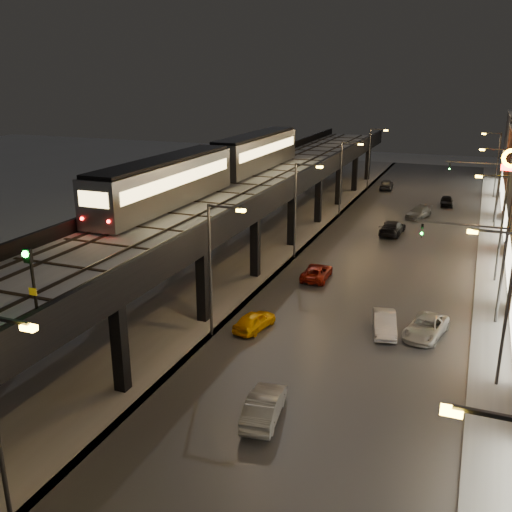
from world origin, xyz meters
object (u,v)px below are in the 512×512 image
(subway_train, at_px, (218,164))
(car_onc_red, at_px, (447,202))
(rail_signal, at_px, (30,271))
(car_far_white, at_px, (387,185))
(car_near_white, at_px, (264,407))
(car_taxi, at_px, (254,321))
(car_mid_dark, at_px, (392,228))
(car_onc_silver, at_px, (385,324))
(car_onc_white, at_px, (419,213))
(car_mid_silver, at_px, (317,273))
(car_onc_dark, at_px, (426,328))

(subway_train, height_order, car_onc_red, subway_train)
(rail_signal, xyz_separation_m, car_far_white, (4.18, 68.47, -8.23))
(subway_train, xyz_separation_m, car_near_white, (14.50, -25.91, -7.76))
(car_taxi, relative_size, car_mid_dark, 0.73)
(rail_signal, xyz_separation_m, car_onc_silver, (12.10, 18.48, -8.30))
(car_far_white, height_order, car_onc_red, car_far_white)
(subway_train, relative_size, car_onc_red, 10.15)
(car_onc_white, bearing_deg, car_mid_silver, -85.10)
(subway_train, bearing_deg, car_mid_silver, -23.89)
(car_near_white, xyz_separation_m, car_mid_dark, (0.71, 37.36, 0.03))
(car_far_white, distance_m, car_onc_silver, 50.62)
(rail_signal, relative_size, car_taxi, 0.88)
(car_near_white, relative_size, car_onc_silver, 1.07)
(car_mid_dark, distance_m, car_onc_white, 8.88)
(car_onc_red, bearing_deg, car_onc_dark, -93.04)
(car_taxi, relative_size, car_far_white, 0.86)
(rail_signal, relative_size, car_mid_dark, 0.64)
(car_mid_dark, bearing_deg, subway_train, 40.79)
(car_onc_white, bearing_deg, car_far_white, 129.19)
(subway_train, height_order, car_near_white, subway_train)
(car_near_white, distance_m, car_mid_silver, 21.09)
(car_mid_dark, distance_m, car_far_white, 25.42)
(car_onc_dark, height_order, car_onc_white, car_onc_white)
(subway_train, xyz_separation_m, car_taxi, (10.16, -16.28, -7.84))
(car_onc_white, relative_size, car_onc_red, 1.18)
(car_mid_dark, relative_size, car_onc_red, 1.36)
(subway_train, height_order, car_onc_dark, subway_train)
(rail_signal, bearing_deg, car_onc_red, 77.45)
(subway_train, xyz_separation_m, car_far_white, (10.58, 36.45, -7.74))
(car_onc_silver, bearing_deg, car_near_white, -120.14)
(rail_signal, height_order, car_near_white, rail_signal)
(car_taxi, xyz_separation_m, car_far_white, (0.42, 52.72, 0.11))
(car_near_white, xyz_separation_m, car_onc_dark, (6.64, 12.80, -0.08))
(car_near_white, relative_size, car_onc_white, 0.98)
(subway_train, distance_m, car_taxi, 20.73)
(car_near_white, distance_m, car_onc_silver, 12.99)
(car_mid_silver, relative_size, car_mid_dark, 0.85)
(car_mid_dark, bearing_deg, car_far_white, -75.68)
(car_far_white, bearing_deg, car_onc_silver, 95.38)
(car_far_white, bearing_deg, rail_signal, 82.89)
(car_mid_silver, bearing_deg, car_mid_dark, -104.75)
(car_mid_silver, xyz_separation_m, car_onc_dark, (9.75, -8.07, 0.03))
(subway_train, relative_size, car_near_white, 8.77)
(car_far_white, height_order, car_onc_white, car_far_white)
(subway_train, xyz_separation_m, car_mid_dark, (15.21, 11.45, -7.73))
(car_mid_silver, bearing_deg, car_onc_white, -104.36)
(car_taxi, distance_m, car_onc_dark, 11.43)
(car_mid_dark, height_order, car_far_white, car_mid_dark)
(car_onc_silver, relative_size, car_onc_white, 0.92)
(subway_train, bearing_deg, car_mid_dark, 36.98)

